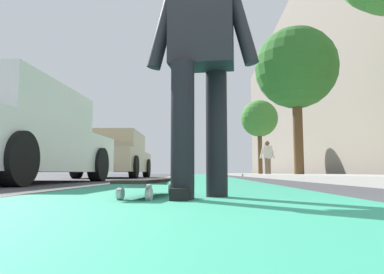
% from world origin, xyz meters
% --- Properties ---
extents(ground_plane, '(80.00, 80.00, 0.00)m').
position_xyz_m(ground_plane, '(10.00, 0.00, 0.00)').
color(ground_plane, '#38383D').
extents(bike_lane_paint, '(56.00, 2.18, 0.00)m').
position_xyz_m(bike_lane_paint, '(24.00, 0.00, 0.00)').
color(bike_lane_paint, '#288466').
rests_on(bike_lane_paint, ground).
extents(lane_stripe_white, '(52.00, 0.16, 0.01)m').
position_xyz_m(lane_stripe_white, '(20.00, 1.24, 0.00)').
color(lane_stripe_white, silver).
rests_on(lane_stripe_white, ground).
extents(sidewalk_curb, '(52.00, 3.20, 0.12)m').
position_xyz_m(sidewalk_curb, '(18.00, -3.55, 0.06)').
color(sidewalk_curb, '#9E9B93').
rests_on(sidewalk_curb, ground).
extents(building_facade, '(40.00, 1.20, 12.00)m').
position_xyz_m(building_facade, '(22.00, -6.60, 6.00)').
color(building_facade, slate).
rests_on(building_facade, ground).
extents(skateboard, '(0.86, 0.30, 0.11)m').
position_xyz_m(skateboard, '(1.33, 0.20, 0.09)').
color(skateboard, white).
rests_on(skateboard, ground).
extents(skater_person, '(0.44, 0.72, 1.64)m').
position_xyz_m(skater_person, '(1.18, -0.14, 0.94)').
color(skater_person, black).
rests_on(skater_person, ground).
extents(parked_car_near, '(4.45, 2.02, 1.48)m').
position_xyz_m(parked_car_near, '(4.23, 2.75, 0.71)').
color(parked_car_near, silver).
rests_on(parked_car_near, ground).
extents(parked_car_mid, '(4.43, 2.01, 1.50)m').
position_xyz_m(parked_car_mid, '(10.57, 2.81, 0.73)').
color(parked_car_mid, tan).
rests_on(parked_car_mid, ground).
extents(traffic_light, '(0.33, 0.28, 4.62)m').
position_xyz_m(traffic_light, '(19.45, 1.64, 3.17)').
color(traffic_light, '#2D2D2D').
rests_on(traffic_light, ground).
extents(street_tree_mid, '(2.65, 2.65, 4.89)m').
position_xyz_m(street_tree_mid, '(10.17, -3.15, 3.53)').
color(street_tree_mid, brown).
rests_on(street_tree_mid, ground).
extents(street_tree_far, '(1.99, 1.99, 4.11)m').
position_xyz_m(street_tree_far, '(17.85, -3.15, 3.08)').
color(street_tree_far, brown).
rests_on(street_tree_far, ground).
extents(pedestrian_distant, '(0.44, 0.69, 1.58)m').
position_xyz_m(pedestrian_distant, '(14.58, -2.95, 0.90)').
color(pedestrian_distant, brown).
rests_on(pedestrian_distant, ground).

